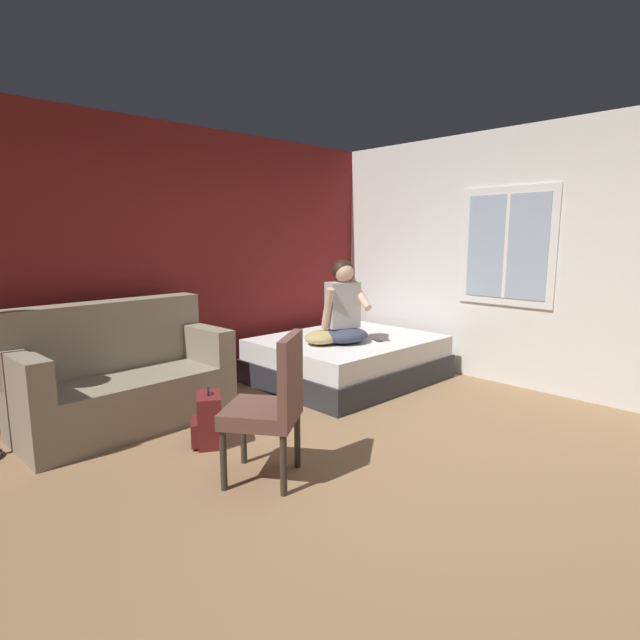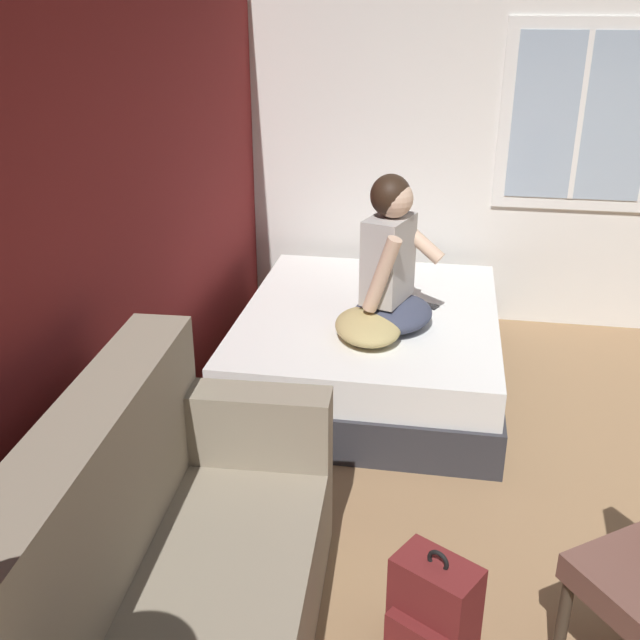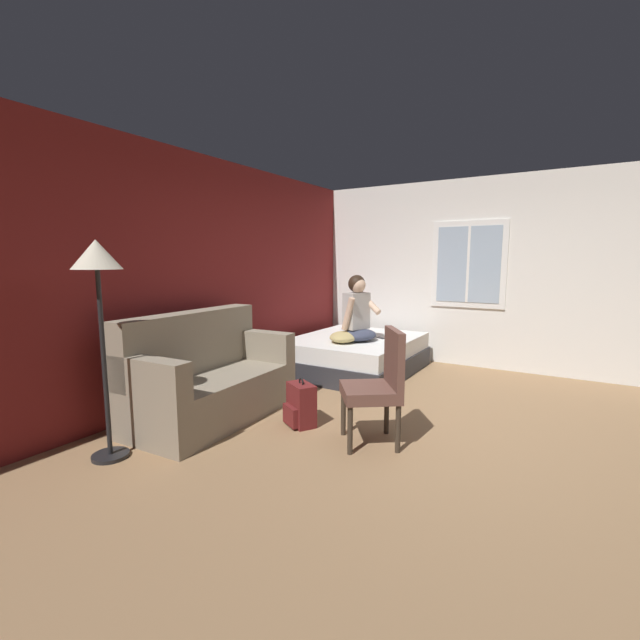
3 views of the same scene
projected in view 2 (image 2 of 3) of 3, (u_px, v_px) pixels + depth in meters
wall_back_accent at (59, 240)px, 2.93m from camera, size 10.37×0.16×2.70m
wall_side_with_window at (637, 137)px, 5.00m from camera, size 0.19×6.68×2.70m
bed at (369, 346)px, 4.62m from camera, size 1.91×1.56×0.48m
couch at (163, 595)px, 2.50m from camera, size 1.74×0.90×1.04m
person_seated at (391, 267)px, 4.17m from camera, size 0.63×0.58×0.88m
backpack at (433, 611)px, 2.70m from camera, size 0.33×0.35×0.46m
throw_pillow at (368, 326)px, 4.12m from camera, size 0.56×0.48×0.14m
cell_phone at (427, 305)px, 4.57m from camera, size 0.13×0.16×0.01m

